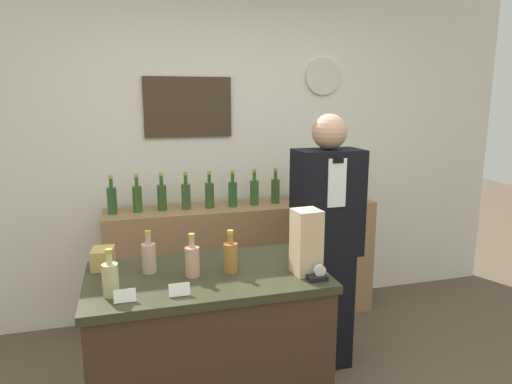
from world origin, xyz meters
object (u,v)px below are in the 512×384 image
(potted_plant, at_px, (343,179))
(paper_bag, at_px, (306,242))
(shopkeeper, at_px, (326,245))
(tape_dispenser, at_px, (318,275))

(potted_plant, bearing_deg, paper_bag, -122.42)
(potted_plant, relative_size, paper_bag, 1.00)
(potted_plant, bearing_deg, shopkeeper, -122.81)
(shopkeeper, bearing_deg, potted_plant, 57.19)
(paper_bag, bearing_deg, potted_plant, 57.58)
(potted_plant, height_order, tape_dispenser, potted_plant)
(shopkeeper, height_order, tape_dispenser, shopkeeper)
(shopkeeper, height_order, paper_bag, shopkeeper)
(shopkeeper, distance_m, potted_plant, 0.95)
(potted_plant, bearing_deg, tape_dispenser, -120.09)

